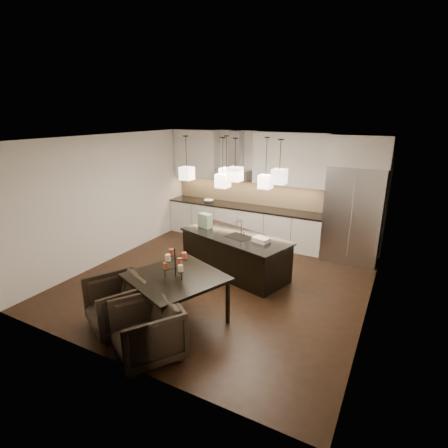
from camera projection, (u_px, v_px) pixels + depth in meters
The scene contains 37 objects.
floor at pixel (219, 282), 7.02m from camera, with size 5.50×5.50×0.02m, color black.
ceiling at pixel (219, 138), 6.16m from camera, with size 5.50×5.50×0.02m, color white.
wall_back at pixel (271, 188), 8.91m from camera, with size 5.50×0.02×2.80m, color silver.
wall_front at pixel (111, 270), 4.27m from camera, with size 5.50×0.02×2.80m, color silver.
wall_left at pixel (111, 198), 7.82m from camera, with size 0.02×5.50×2.80m, color silver.
wall_right at pixel (376, 238), 5.36m from camera, with size 0.02×5.50×2.80m, color silver.
refrigerator at pixel (353, 214), 7.75m from camera, with size 1.20×0.72×2.15m, color #B7B7BA.
fridge_panel at pixel (361, 150), 7.33m from camera, with size 1.26×0.72×0.65m, color silver.
lower_cabinets at pixel (243, 224), 9.21m from camera, with size 4.21×0.62×0.88m, color silver.
countertop at pixel (243, 207), 9.07m from camera, with size 4.21×0.66×0.04m, color black.
backsplash at pixel (248, 192), 9.22m from camera, with size 4.21×0.02×0.63m, color #D1B88D.
upper_cab_left at pixel (197, 153), 9.46m from camera, with size 1.25×0.35×1.25m, color silver.
upper_cab_right at pixel (291, 159), 8.27m from camera, with size 1.86×0.35×1.25m, color silver.
hood_canopy at pixel (234, 174), 8.99m from camera, with size 0.90×0.52×0.24m, color #B7B7BA.
hood_chimney at pixel (236, 150), 8.90m from camera, with size 0.30×0.28×0.96m, color #B7B7BA.
fruit_bowl at pixel (209, 201), 9.46m from camera, with size 0.26×0.26×0.06m, color silver.
island_body at pixel (235, 255), 7.28m from camera, with size 2.26×0.91×0.80m, color black.
island_top at pixel (235, 236), 7.16m from camera, with size 2.34×0.98×0.04m, color black.
faucet at pixel (241, 227), 7.10m from camera, with size 0.09×0.22×0.34m, color silver, non-canonical shape.
tote_bag at pixel (205, 221), 7.61m from camera, with size 0.31×0.16×0.31m, color #1B5B2C.
food_container at pixel (261, 240), 6.77m from camera, with size 0.31×0.22×0.09m, color silver.
dining_table at pixel (177, 298), 5.58m from camera, with size 1.32×1.32×0.79m, color black, non-canonical shape.
candelabra at pixel (175, 262), 5.39m from camera, with size 0.38×0.38×0.46m, color black, non-canonical shape.
candle_a at pixel (181, 268), 5.30m from camera, with size 0.08×0.08×0.11m, color #F6E6B7.
candle_b at pixel (180, 261), 5.54m from camera, with size 0.08×0.08×0.11m, color #D3573A.
candle_c at pixel (166, 266), 5.38m from camera, with size 0.08×0.08×0.11m, color brown.
candle_d at pixel (184, 256), 5.33m from camera, with size 0.08×0.08×0.11m, color #D3573A.
candle_e at pixel (171, 252), 5.47m from camera, with size 0.08×0.08×0.11m, color brown.
candle_f at pixel (168, 258), 5.26m from camera, with size 0.08×0.08×0.11m, color #F6E6B7.
armchair_left at pixel (118, 304), 5.42m from camera, with size 0.86×0.89×0.81m, color black.
armchair_right at pixel (147, 331), 4.75m from camera, with size 0.85×0.88×0.80m, color black.
pendant_a at pixel (187, 173), 7.13m from camera, with size 0.24×0.24×0.26m, color white.
pendant_b at pixel (226, 174), 7.16m from camera, with size 0.24×0.24×0.26m, color white.
pendant_c at pixel (235, 174), 6.52m from camera, with size 0.24×0.24×0.26m, color white.
pendant_d at pixel (266, 182), 6.76m from camera, with size 0.24×0.24×0.26m, color white.
pendant_e at pixel (279, 177), 6.19m from camera, with size 0.24×0.24×0.26m, color white.
pendant_f at pixel (223, 181), 6.73m from camera, with size 0.24×0.24×0.26m, color white.
Camera 1 is at (3.05, -5.55, 3.23)m, focal length 28.00 mm.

